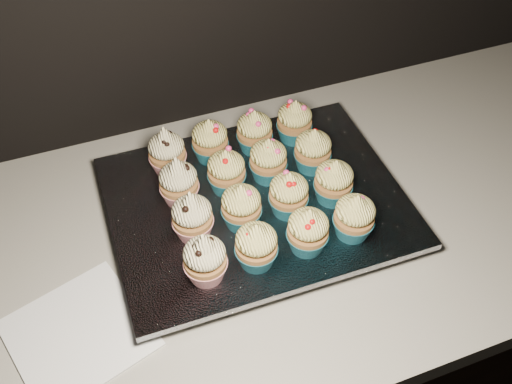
% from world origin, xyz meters
% --- Properties ---
extents(cabinet, '(2.40, 0.60, 0.86)m').
position_xyz_m(cabinet, '(0.00, 1.70, 0.43)').
color(cabinet, black).
rests_on(cabinet, ground).
extents(worktop, '(2.44, 0.64, 0.04)m').
position_xyz_m(worktop, '(0.00, 1.70, 0.88)').
color(worktop, beige).
rests_on(worktop, cabinet).
extents(napkin, '(0.22, 0.22, 0.00)m').
position_xyz_m(napkin, '(-0.23, 1.60, 0.90)').
color(napkin, white).
rests_on(napkin, worktop).
extents(baking_tray, '(0.44, 0.34, 0.02)m').
position_xyz_m(baking_tray, '(0.08, 1.72, 0.91)').
color(baking_tray, black).
rests_on(baking_tray, worktop).
extents(foil_lining, '(0.48, 0.38, 0.01)m').
position_xyz_m(foil_lining, '(0.08, 1.72, 0.93)').
color(foil_lining, silver).
rests_on(foil_lining, baking_tray).
extents(cupcake_0, '(0.06, 0.06, 0.10)m').
position_xyz_m(cupcake_0, '(-0.04, 1.61, 0.97)').
color(cupcake_0, '#B01827').
rests_on(cupcake_0, foil_lining).
extents(cupcake_1, '(0.06, 0.06, 0.08)m').
position_xyz_m(cupcake_1, '(0.04, 1.61, 0.97)').
color(cupcake_1, '#196578').
rests_on(cupcake_1, foil_lining).
extents(cupcake_2, '(0.06, 0.06, 0.08)m').
position_xyz_m(cupcake_2, '(0.12, 1.61, 0.97)').
color(cupcake_2, '#196578').
rests_on(cupcake_2, foil_lining).
extents(cupcake_3, '(0.06, 0.06, 0.08)m').
position_xyz_m(cupcake_3, '(0.19, 1.61, 0.97)').
color(cupcake_3, '#196578').
rests_on(cupcake_3, foil_lining).
extents(cupcake_4, '(0.06, 0.06, 0.10)m').
position_xyz_m(cupcake_4, '(-0.03, 1.69, 0.97)').
color(cupcake_4, '#B01827').
rests_on(cupcake_4, foil_lining).
extents(cupcake_5, '(0.06, 0.06, 0.08)m').
position_xyz_m(cupcake_5, '(0.04, 1.68, 0.97)').
color(cupcake_5, '#196578').
rests_on(cupcake_5, foil_lining).
extents(cupcake_6, '(0.06, 0.06, 0.08)m').
position_xyz_m(cupcake_6, '(0.12, 1.68, 0.97)').
color(cupcake_6, '#196578').
rests_on(cupcake_6, foil_lining).
extents(cupcake_7, '(0.06, 0.06, 0.08)m').
position_xyz_m(cupcake_7, '(0.20, 1.68, 0.97)').
color(cupcake_7, '#196578').
rests_on(cupcake_7, foil_lining).
extents(cupcake_8, '(0.06, 0.06, 0.10)m').
position_xyz_m(cupcake_8, '(-0.03, 1.77, 0.97)').
color(cupcake_8, '#B01827').
rests_on(cupcake_8, foil_lining).
extents(cupcake_9, '(0.06, 0.06, 0.08)m').
position_xyz_m(cupcake_9, '(0.05, 1.76, 0.97)').
color(cupcake_9, '#196578').
rests_on(cupcake_9, foil_lining).
extents(cupcake_10, '(0.06, 0.06, 0.08)m').
position_xyz_m(cupcake_10, '(0.12, 1.76, 0.97)').
color(cupcake_10, '#196578').
rests_on(cupcake_10, foil_lining).
extents(cupcake_11, '(0.06, 0.06, 0.08)m').
position_xyz_m(cupcake_11, '(0.20, 1.76, 0.97)').
color(cupcake_11, '#196578').
rests_on(cupcake_11, foil_lining).
extents(cupcake_12, '(0.06, 0.06, 0.10)m').
position_xyz_m(cupcake_12, '(-0.03, 1.84, 0.97)').
color(cupcake_12, '#B01827').
rests_on(cupcake_12, foil_lining).
extents(cupcake_13, '(0.06, 0.06, 0.08)m').
position_xyz_m(cupcake_13, '(0.04, 1.84, 0.97)').
color(cupcake_13, '#196578').
rests_on(cupcake_13, foil_lining).
extents(cupcake_14, '(0.06, 0.06, 0.08)m').
position_xyz_m(cupcake_14, '(0.12, 1.84, 0.97)').
color(cupcake_14, '#196578').
rests_on(cupcake_14, foil_lining).
extents(cupcake_15, '(0.06, 0.06, 0.08)m').
position_xyz_m(cupcake_15, '(0.20, 1.84, 0.97)').
color(cupcake_15, '#196578').
rests_on(cupcake_15, foil_lining).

